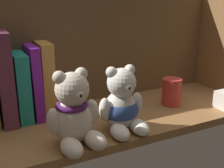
{
  "coord_description": "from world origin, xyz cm",
  "views": [
    {
      "loc": [
        -29.88,
        -60.27,
        31.99
      ],
      "look_at": [
        0.4,
        0.0,
        10.71
      ],
      "focal_mm": 45.92,
      "sensor_mm": 36.0,
      "label": 1
    }
  ],
  "objects_px": {
    "book_8": "(45,78)",
    "teddy_bear_larger": "(74,114)",
    "teddy_bear_smaller": "(122,106)",
    "pillar_candle": "(171,91)",
    "book_6": "(20,85)",
    "book_7": "(33,81)",
    "book_5": "(3,77)"
  },
  "relations": [
    {
      "from": "teddy_bear_smaller",
      "to": "pillar_candle",
      "type": "distance_m",
      "value": 0.22
    },
    {
      "from": "book_6",
      "to": "book_7",
      "type": "distance_m",
      "value": 0.03
    },
    {
      "from": "book_6",
      "to": "book_7",
      "type": "height_order",
      "value": "book_7"
    },
    {
      "from": "teddy_bear_larger",
      "to": "pillar_candle",
      "type": "height_order",
      "value": "teddy_bear_larger"
    },
    {
      "from": "teddy_bear_larger",
      "to": "pillar_candle",
      "type": "relative_size",
      "value": 2.11
    },
    {
      "from": "book_7",
      "to": "teddy_bear_smaller",
      "type": "xyz_separation_m",
      "value": [
        0.16,
        -0.18,
        -0.03
      ]
    },
    {
      "from": "book_5",
      "to": "book_8",
      "type": "distance_m",
      "value": 0.1
    },
    {
      "from": "teddy_bear_larger",
      "to": "book_7",
      "type": "bearing_deg",
      "value": 101.69
    },
    {
      "from": "book_6",
      "to": "pillar_candle",
      "type": "height_order",
      "value": "book_6"
    },
    {
      "from": "teddy_bear_smaller",
      "to": "pillar_candle",
      "type": "bearing_deg",
      "value": 21.2
    },
    {
      "from": "book_6",
      "to": "book_8",
      "type": "height_order",
      "value": "book_8"
    },
    {
      "from": "book_6",
      "to": "teddy_bear_smaller",
      "type": "distance_m",
      "value": 0.26
    },
    {
      "from": "book_8",
      "to": "book_7",
      "type": "bearing_deg",
      "value": 180.0
    },
    {
      "from": "book_8",
      "to": "teddy_bear_smaller",
      "type": "height_order",
      "value": "book_8"
    },
    {
      "from": "book_6",
      "to": "pillar_candle",
      "type": "relative_size",
      "value": 2.2
    },
    {
      "from": "teddy_bear_larger",
      "to": "pillar_candle",
      "type": "xyz_separation_m",
      "value": [
        0.32,
        0.09,
        -0.03
      ]
    },
    {
      "from": "book_6",
      "to": "teddy_bear_smaller",
      "type": "xyz_separation_m",
      "value": [
        0.19,
        -0.18,
        -0.02
      ]
    },
    {
      "from": "pillar_candle",
      "to": "book_6",
      "type": "bearing_deg",
      "value": 165.67
    },
    {
      "from": "teddy_bear_smaller",
      "to": "pillar_candle",
      "type": "relative_size",
      "value": 1.99
    },
    {
      "from": "book_5",
      "to": "teddy_bear_smaller",
      "type": "relative_size",
      "value": 1.46
    },
    {
      "from": "book_5",
      "to": "pillar_candle",
      "type": "bearing_deg",
      "value": -13.14
    },
    {
      "from": "teddy_bear_smaller",
      "to": "pillar_candle",
      "type": "height_order",
      "value": "teddy_bear_smaller"
    },
    {
      "from": "book_7",
      "to": "teddy_bear_smaller",
      "type": "height_order",
      "value": "book_7"
    },
    {
      "from": "book_8",
      "to": "teddy_bear_smaller",
      "type": "distance_m",
      "value": 0.22
    },
    {
      "from": "teddy_bear_larger",
      "to": "book_5",
      "type": "bearing_deg",
      "value": 119.26
    },
    {
      "from": "book_7",
      "to": "book_8",
      "type": "height_order",
      "value": "book_8"
    },
    {
      "from": "book_6",
      "to": "pillar_candle",
      "type": "xyz_separation_m",
      "value": [
        0.39,
        -0.1,
        -0.05
      ]
    },
    {
      "from": "book_7",
      "to": "teddy_bear_larger",
      "type": "xyz_separation_m",
      "value": [
        0.04,
        -0.19,
        -0.02
      ]
    },
    {
      "from": "book_8",
      "to": "teddy_bear_larger",
      "type": "distance_m",
      "value": 0.19
    },
    {
      "from": "book_8",
      "to": "teddy_bear_larger",
      "type": "bearing_deg",
      "value": -87.33
    },
    {
      "from": "book_7",
      "to": "teddy_bear_larger",
      "type": "distance_m",
      "value": 0.2
    },
    {
      "from": "teddy_bear_smaller",
      "to": "book_5",
      "type": "bearing_deg",
      "value": 141.78
    }
  ]
}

